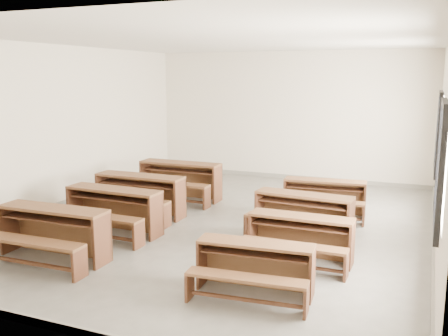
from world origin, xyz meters
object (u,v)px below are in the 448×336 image
at_px(desk_set_2, 139,192).
at_px(desk_set_6, 302,212).
at_px(desk_set_0, 52,230).
at_px(desk_set_4, 254,264).
at_px(desk_set_1, 112,207).
at_px(desk_set_3, 179,178).
at_px(desk_set_5, 300,235).
at_px(desk_set_7, 324,195).

xyz_separation_m(desk_set_2, desk_set_6, (3.13, -0.04, -0.04)).
relative_size(desk_set_0, desk_set_4, 1.16).
relative_size(desk_set_1, desk_set_2, 0.98).
xyz_separation_m(desk_set_3, desk_set_4, (3.02, -3.83, -0.09)).
height_order(desk_set_0, desk_set_6, desk_set_0).
relative_size(desk_set_0, desk_set_3, 0.96).
distance_m(desk_set_0, desk_set_6, 3.88).
bearing_deg(desk_set_6, desk_set_2, -176.24).
height_order(desk_set_5, desk_set_6, desk_set_6).
height_order(desk_set_2, desk_set_4, desk_set_2).
height_order(desk_set_1, desk_set_5, desk_set_1).
bearing_deg(desk_set_3, desk_set_7, -1.99).
height_order(desk_set_3, desk_set_6, desk_set_3).
distance_m(desk_set_4, desk_set_5, 1.28).
height_order(desk_set_3, desk_set_7, desk_set_3).
relative_size(desk_set_1, desk_set_4, 1.16).
relative_size(desk_set_4, desk_set_5, 1.00).
distance_m(desk_set_3, desk_set_6, 3.38).
height_order(desk_set_0, desk_set_7, desk_set_0).
bearing_deg(desk_set_7, desk_set_6, -98.43).
bearing_deg(desk_set_4, desk_set_5, 73.99).
bearing_deg(desk_set_6, desk_set_3, 158.46).
height_order(desk_set_6, desk_set_7, desk_set_6).
relative_size(desk_set_2, desk_set_3, 0.98).
distance_m(desk_set_4, desk_set_7, 3.74).
height_order(desk_set_1, desk_set_7, desk_set_1).
bearing_deg(desk_set_1, desk_set_3, 92.46).
bearing_deg(desk_set_3, desk_set_2, -94.27).
xyz_separation_m(desk_set_2, desk_set_4, (3.12, -2.38, -0.08)).
bearing_deg(desk_set_1, desk_set_2, 99.44).
height_order(desk_set_0, desk_set_3, desk_set_3).
distance_m(desk_set_2, desk_set_6, 3.13).
distance_m(desk_set_1, desk_set_6, 3.15).
xyz_separation_m(desk_set_0, desk_set_3, (0.03, 3.85, 0.02)).
height_order(desk_set_2, desk_set_5, desk_set_2).
bearing_deg(desk_set_4, desk_set_3, 123.33).
bearing_deg(desk_set_5, desk_set_4, -101.17).
bearing_deg(desk_set_5, desk_set_7, 93.48).
bearing_deg(desk_set_1, desk_set_0, -92.30).
distance_m(desk_set_0, desk_set_2, 2.41).
height_order(desk_set_5, desk_set_7, desk_set_7).
height_order(desk_set_1, desk_set_2, desk_set_2).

